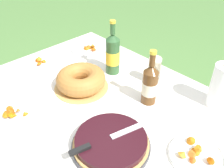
{
  "coord_description": "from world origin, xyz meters",
  "views": [
    {
      "loc": [
        0.75,
        -0.61,
        1.55
      ],
      "look_at": [
        -0.05,
        0.15,
        0.77
      ],
      "focal_mm": 40.0,
      "sensor_mm": 36.0,
      "label": 1
    }
  ],
  "objects": [
    {
      "name": "snack_plate_far",
      "position": [
        -0.53,
        0.36,
        0.72
      ],
      "size": [
        0.22,
        0.22,
        0.06
      ],
      "color": "white",
      "rests_on": "tablecloth"
    },
    {
      "name": "snack_plate_left",
      "position": [
        -0.61,
        0.02,
        0.72
      ],
      "size": [
        0.2,
        0.2,
        0.05
      ],
      "color": "white",
      "rests_on": "tablecloth"
    },
    {
      "name": "cup_stack",
      "position": [
        0.05,
        0.39,
        0.79
      ],
      "size": [
        0.07,
        0.07,
        0.16
      ],
      "color": "beige",
      "rests_on": "tablecloth"
    },
    {
      "name": "bundt_cake",
      "position": [
        -0.2,
        0.06,
        0.76
      ],
      "size": [
        0.31,
        0.31,
        0.11
      ],
      "color": "tan",
      "rests_on": "tablecloth"
    },
    {
      "name": "garden_table",
      "position": [
        0.0,
        0.0,
        0.64
      ],
      "size": [
        1.5,
        1.17,
        0.7
      ],
      "color": "brown",
      "rests_on": "ground_plane"
    },
    {
      "name": "snack_plate_near",
      "position": [
        0.51,
        0.1,
        0.72
      ],
      "size": [
        0.23,
        0.23,
        0.06
      ],
      "color": "white",
      "rests_on": "tablecloth"
    },
    {
      "name": "cider_bottle_amber",
      "position": [
        0.14,
        0.24,
        0.82
      ],
      "size": [
        0.08,
        0.08,
        0.3
      ],
      "color": "brown",
      "rests_on": "tablecloth"
    },
    {
      "name": "snack_plate_right",
      "position": [
        -0.24,
        -0.34,
        0.72
      ],
      "size": [
        0.22,
        0.22,
        0.06
      ],
      "color": "white",
      "rests_on": "tablecloth"
    },
    {
      "name": "cider_bottle_green",
      "position": [
        -0.2,
        0.3,
        0.83
      ],
      "size": [
        0.09,
        0.09,
        0.33
      ],
      "color": "#2D562D",
      "rests_on": "tablecloth"
    },
    {
      "name": "serving_knife",
      "position": [
        0.22,
        -0.15,
        0.77
      ],
      "size": [
        0.12,
        0.37,
        0.01
      ],
      "rotation": [
        0.0,
        0.0,
        1.32
      ],
      "color": "silver",
      "rests_on": "berry_tart"
    },
    {
      "name": "berry_tart",
      "position": [
        0.23,
        -0.12,
        0.73
      ],
      "size": [
        0.34,
        0.34,
        0.06
      ],
      "color": "#38383D",
      "rests_on": "tablecloth"
    },
    {
      "name": "paper_towel_roll",
      "position": [
        0.4,
        0.48,
        0.82
      ],
      "size": [
        0.11,
        0.11,
        0.23
      ],
      "color": "white",
      "rests_on": "tablecloth"
    },
    {
      "name": "tablecloth",
      "position": [
        0.0,
        0.0,
        0.69
      ],
      "size": [
        1.51,
        1.18,
        0.1
      ],
      "color": "white",
      "rests_on": "garden_table"
    }
  ]
}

